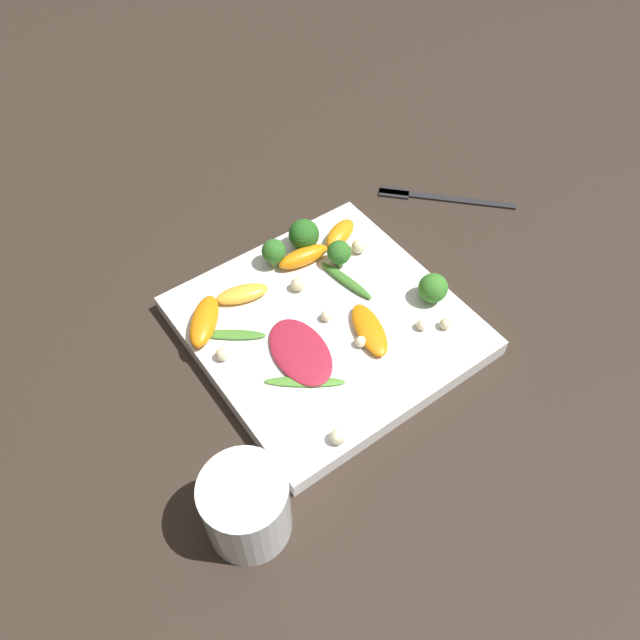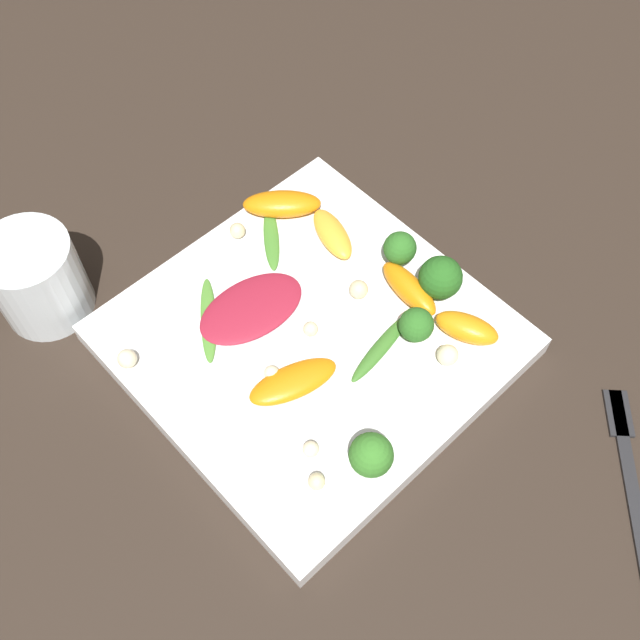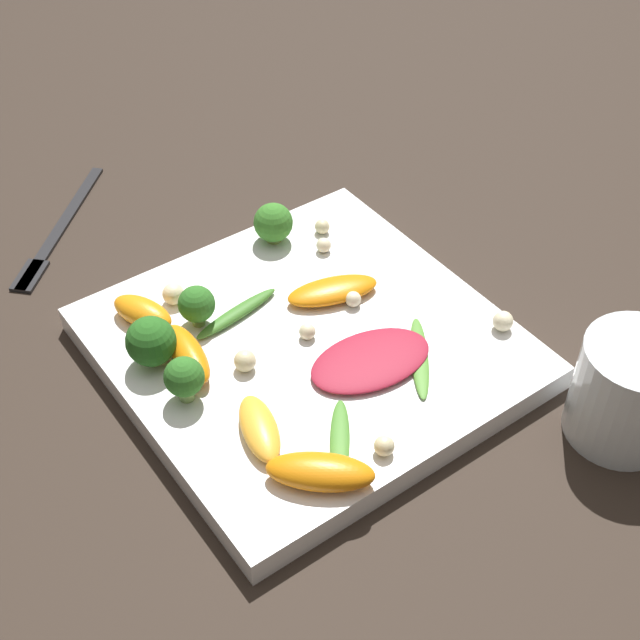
# 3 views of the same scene
# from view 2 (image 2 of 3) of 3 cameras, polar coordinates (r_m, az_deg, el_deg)

# --- Properties ---
(ground_plane) EXTENTS (2.40, 2.40, 0.00)m
(ground_plane) POSITION_cam_2_polar(r_m,az_deg,el_deg) (0.68, -0.70, -1.99)
(ground_plane) COLOR #2D231C
(plate) EXTENTS (0.30, 0.30, 0.02)m
(plate) POSITION_cam_2_polar(r_m,az_deg,el_deg) (0.67, -0.71, -1.50)
(plate) COLOR white
(plate) RESTS_ON ground_plane
(drinking_glass) EXTENTS (0.08, 0.08, 0.09)m
(drinking_glass) POSITION_cam_2_polar(r_m,az_deg,el_deg) (0.72, -20.76, 2.97)
(drinking_glass) COLOR white
(drinking_glass) RESTS_ON ground_plane
(fork) EXTENTS (0.15, 0.15, 0.01)m
(fork) POSITION_cam_2_polar(r_m,az_deg,el_deg) (0.68, 22.53, -10.70)
(fork) COLOR #262628
(fork) RESTS_ON ground_plane
(radicchio_leaf_0) EXTENTS (0.11, 0.07, 0.01)m
(radicchio_leaf_0) POSITION_cam_2_polar(r_m,az_deg,el_deg) (0.68, -5.26, 0.90)
(radicchio_leaf_0) COLOR maroon
(radicchio_leaf_0) RESTS_ON plate
(orange_segment_0) EXTENTS (0.08, 0.07, 0.02)m
(orange_segment_0) POSITION_cam_2_polar(r_m,az_deg,el_deg) (0.74, -2.92, 8.82)
(orange_segment_0) COLOR orange
(orange_segment_0) RESTS_ON plate
(orange_segment_1) EXTENTS (0.04, 0.07, 0.02)m
(orange_segment_1) POSITION_cam_2_polar(r_m,az_deg,el_deg) (0.72, 0.96, 6.58)
(orange_segment_1) COLOR #FCAD33
(orange_segment_1) RESTS_ON plate
(orange_segment_2) EXTENTS (0.09, 0.05, 0.01)m
(orange_segment_2) POSITION_cam_2_polar(r_m,az_deg,el_deg) (0.63, -2.06, -4.71)
(orange_segment_2) COLOR orange
(orange_segment_2) RESTS_ON plate
(orange_segment_3) EXTENTS (0.03, 0.07, 0.02)m
(orange_segment_3) POSITION_cam_2_polar(r_m,az_deg,el_deg) (0.68, 6.81, 2.40)
(orange_segment_3) COLOR orange
(orange_segment_3) RESTS_ON plate
(orange_segment_4) EXTENTS (0.05, 0.06, 0.02)m
(orange_segment_4) POSITION_cam_2_polar(r_m,az_deg,el_deg) (0.67, 11.13, -0.60)
(orange_segment_4) COLOR orange
(orange_segment_4) RESTS_ON plate
(broccoli_floret_0) EXTENTS (0.03, 0.03, 0.04)m
(broccoli_floret_0) POSITION_cam_2_polar(r_m,az_deg,el_deg) (0.65, 7.35, -0.39)
(broccoli_floret_0) COLOR #7A9E51
(broccoli_floret_0) RESTS_ON plate
(broccoli_floret_1) EXTENTS (0.04, 0.04, 0.04)m
(broccoli_floret_1) POSITION_cam_2_polar(r_m,az_deg,el_deg) (0.59, 3.92, -10.24)
(broccoli_floret_1) COLOR #7A9E51
(broccoli_floret_1) RESTS_ON plate
(broccoli_floret_2) EXTENTS (0.04, 0.04, 0.04)m
(broccoli_floret_2) POSITION_cam_2_polar(r_m,az_deg,el_deg) (0.68, 9.17, 3.19)
(broccoli_floret_2) COLOR #7A9E51
(broccoli_floret_2) RESTS_ON plate
(broccoli_floret_3) EXTENTS (0.03, 0.03, 0.04)m
(broccoli_floret_3) POSITION_cam_2_polar(r_m,az_deg,el_deg) (0.69, 5.99, 5.51)
(broccoli_floret_3) COLOR #84AD5B
(broccoli_floret_3) RESTS_ON plate
(arugula_sprig_0) EXTENTS (0.09, 0.03, 0.01)m
(arugula_sprig_0) POSITION_cam_2_polar(r_m,az_deg,el_deg) (0.66, 4.68, -2.09)
(arugula_sprig_0) COLOR #3D7528
(arugula_sprig_0) RESTS_ON plate
(arugula_sprig_1) EXTENTS (0.06, 0.07, 0.01)m
(arugula_sprig_1) POSITION_cam_2_polar(r_m,az_deg,el_deg) (0.72, -3.73, 6.24)
(arugula_sprig_1) COLOR #47842D
(arugula_sprig_1) RESTS_ON plate
(arugula_sprig_2) EXTENTS (0.06, 0.08, 0.00)m
(arugula_sprig_2) POSITION_cam_2_polar(r_m,az_deg,el_deg) (0.68, -8.51, 0.04)
(arugula_sprig_2) COLOR #518E33
(arugula_sprig_2) RESTS_ON plate
(macadamia_nut_0) EXTENTS (0.01, 0.01, 0.01)m
(macadamia_nut_0) POSITION_cam_2_polar(r_m,az_deg,el_deg) (0.60, -0.26, -12.20)
(macadamia_nut_0) COLOR beige
(macadamia_nut_0) RESTS_ON plate
(macadamia_nut_1) EXTENTS (0.02, 0.02, 0.02)m
(macadamia_nut_1) POSITION_cam_2_polar(r_m,az_deg,el_deg) (0.65, 9.71, -2.66)
(macadamia_nut_1) COLOR beige
(macadamia_nut_1) RESTS_ON plate
(macadamia_nut_2) EXTENTS (0.02, 0.02, 0.02)m
(macadamia_nut_2) POSITION_cam_2_polar(r_m,az_deg,el_deg) (0.73, -6.31, 6.79)
(macadamia_nut_2) COLOR beige
(macadamia_nut_2) RESTS_ON plate
(macadamia_nut_3) EXTENTS (0.01, 0.01, 0.01)m
(macadamia_nut_3) POSITION_cam_2_polar(r_m,az_deg,el_deg) (0.66, -0.90, -0.34)
(macadamia_nut_3) COLOR beige
(macadamia_nut_3) RESTS_ON plate
(macadamia_nut_4) EXTENTS (0.02, 0.02, 0.02)m
(macadamia_nut_4) POSITION_cam_2_polar(r_m,az_deg,el_deg) (0.66, -14.49, -2.88)
(macadamia_nut_4) COLOR beige
(macadamia_nut_4) RESTS_ON plate
(macadamia_nut_5) EXTENTS (0.01, 0.01, 0.01)m
(macadamia_nut_5) POSITION_cam_2_polar(r_m,az_deg,el_deg) (0.61, -0.71, -9.81)
(macadamia_nut_5) COLOR beige
(macadamia_nut_5) RESTS_ON plate
(macadamia_nut_6) EXTENTS (0.02, 0.02, 0.02)m
(macadamia_nut_6) POSITION_cam_2_polar(r_m,az_deg,el_deg) (0.68, 3.12, 2.20)
(macadamia_nut_6) COLOR beige
(macadamia_nut_6) RESTS_ON plate
(macadamia_nut_7) EXTENTS (0.01, 0.01, 0.01)m
(macadamia_nut_7) POSITION_cam_2_polar(r_m,az_deg,el_deg) (0.64, -3.71, -4.05)
(macadamia_nut_7) COLOR beige
(macadamia_nut_7) RESTS_ON plate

